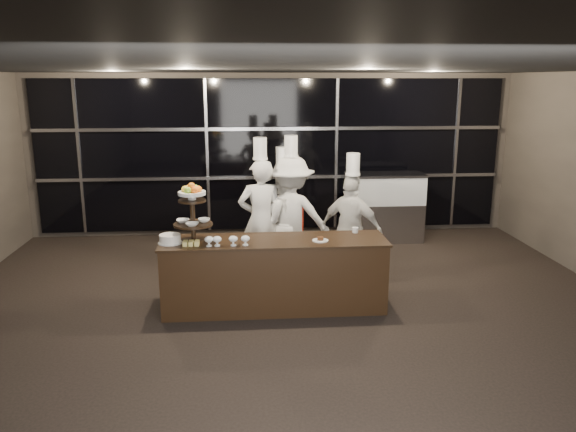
{
  "coord_description": "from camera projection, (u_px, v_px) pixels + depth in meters",
  "views": [
    {
      "loc": [
        -0.54,
        -5.47,
        2.88
      ],
      "look_at": [
        0.03,
        1.6,
        1.15
      ],
      "focal_mm": 35.0,
      "sensor_mm": 36.0,
      "label": 1
    }
  ],
  "objects": [
    {
      "name": "chef_c",
      "position": [
        291.0,
        217.0,
        8.22
      ],
      "size": [
        1.26,
        0.85,
        2.11
      ],
      "color": "silver",
      "rests_on": "ground"
    },
    {
      "name": "room",
      "position": [
        298.0,
        220.0,
        5.66
      ],
      "size": [
        10.0,
        10.0,
        10.0
      ],
      "color": "black",
      "rests_on": "ground"
    },
    {
      "name": "buffet_counter",
      "position": [
        274.0,
        274.0,
        7.15
      ],
      "size": [
        2.84,
        0.74,
        0.92
      ],
      "color": "black",
      "rests_on": "ground"
    },
    {
      "name": "chef_d",
      "position": [
        351.0,
        228.0,
        7.99
      ],
      "size": [
        0.99,
        0.84,
        1.89
      ],
      "color": "silver",
      "rests_on": "ground"
    },
    {
      "name": "display_case",
      "position": [
        384.0,
        204.0,
        10.18
      ],
      "size": [
        1.38,
        0.6,
        1.24
      ],
      "color": "#A5A5AA",
      "rests_on": "ground"
    },
    {
      "name": "window_wall",
      "position": [
        272.0,
        155.0,
        10.44
      ],
      "size": [
        8.6,
        0.1,
        2.8
      ],
      "color": "black",
      "rests_on": "ground"
    },
    {
      "name": "chef_a",
      "position": [
        261.0,
        219.0,
        8.08
      ],
      "size": [
        0.7,
        0.5,
        2.09
      ],
      "color": "silver",
      "rests_on": "ground"
    },
    {
      "name": "display_stand",
      "position": [
        192.0,
        209.0,
        6.87
      ],
      "size": [
        0.48,
        0.48,
        0.74
      ],
      "color": "black",
      "rests_on": "buffet_counter"
    },
    {
      "name": "pastry_squares",
      "position": [
        191.0,
        243.0,
        6.8
      ],
      "size": [
        0.2,
        0.13,
        0.05
      ],
      "color": "#DFCF6D",
      "rests_on": "buffet_counter"
    },
    {
      "name": "chef_b",
      "position": [
        283.0,
        222.0,
        8.29
      ],
      "size": [
        0.85,
        0.69,
        1.94
      ],
      "color": "white",
      "rests_on": "ground"
    },
    {
      "name": "small_plate",
      "position": [
        320.0,
        240.0,
        6.99
      ],
      "size": [
        0.2,
        0.2,
        0.05
      ],
      "color": "white",
      "rests_on": "buffet_counter"
    },
    {
      "name": "layer_cake",
      "position": [
        170.0,
        239.0,
        6.89
      ],
      "size": [
        0.3,
        0.3,
        0.11
      ],
      "color": "white",
      "rests_on": "buffet_counter"
    },
    {
      "name": "compotes",
      "position": [
        226.0,
        239.0,
        6.77
      ],
      "size": [
        0.55,
        0.11,
        0.12
      ],
      "color": "silver",
      "rests_on": "buffet_counter"
    },
    {
      "name": "chef_cup",
      "position": [
        355.0,
        230.0,
        7.36
      ],
      "size": [
        0.08,
        0.08,
        0.07
      ],
      "primitive_type": "cylinder",
      "color": "white",
      "rests_on": "buffet_counter"
    }
  ]
}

